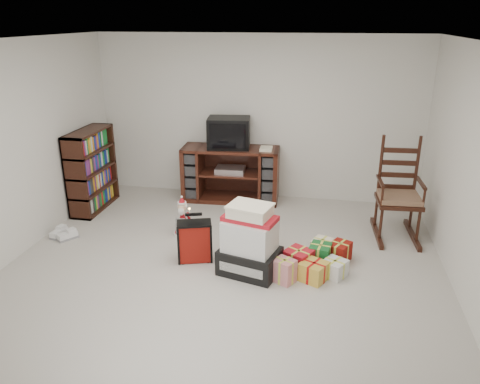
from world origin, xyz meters
name	(u,v)px	position (x,y,z in m)	size (l,w,h in m)	color
room	(221,167)	(0.00, 0.00, 1.25)	(5.01, 5.01, 2.51)	beige
tv_stand	(231,174)	(-0.36, 2.21, 0.42)	(1.50, 0.60, 0.84)	#421D13
bookshelf	(92,171)	(-2.31, 1.50, 0.58)	(0.33, 0.98, 1.19)	#34140E
rocking_chair	(398,202)	(2.03, 1.39, 0.46)	(0.60, 0.93, 1.35)	#34140E
gift_pile	(250,244)	(0.31, 0.04, 0.35)	(0.74, 0.61, 0.80)	black
red_suitcase	(195,241)	(-0.37, 0.19, 0.25)	(0.42, 0.30, 0.57)	maroon
stocking	(247,230)	(0.21, 0.43, 0.33)	(0.31, 0.13, 0.66)	#0B6A15
teddy_bear	(262,257)	(0.44, 0.13, 0.15)	(0.23, 0.20, 0.34)	brown
santa_figurine	(263,232)	(0.36, 0.67, 0.21)	(0.27, 0.25, 0.55)	#A3111A
mrs_claus_figurine	(183,220)	(-0.72, 0.84, 0.21)	(0.26, 0.25, 0.54)	#A3111A
sneaker_pair	(63,234)	(-2.24, 0.45, 0.05)	(0.36, 0.28, 0.09)	white
gift_cluster	(315,260)	(1.03, 0.25, 0.12)	(0.69, 1.01, 0.24)	#B3141F
crt_television	(229,133)	(-0.39, 2.22, 1.07)	(0.67, 0.52, 0.46)	black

